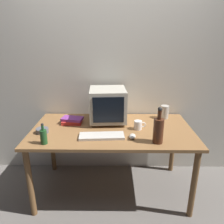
{
  "coord_description": "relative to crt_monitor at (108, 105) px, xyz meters",
  "views": [
    {
      "loc": [
        0.02,
        -2.04,
        1.66
      ],
      "look_at": [
        0.0,
        0.0,
        0.93
      ],
      "focal_mm": 34.76,
      "sensor_mm": 36.0,
      "label": 1
    }
  ],
  "objects": [
    {
      "name": "bottle_tall",
      "position": [
        0.46,
        -0.49,
        -0.07
      ],
      "size": [
        0.09,
        0.09,
        0.33
      ],
      "color": "#472314",
      "rests_on": "desk"
    },
    {
      "name": "cd_spindle",
      "position": [
        -0.64,
        -0.3,
        -0.17
      ],
      "size": [
        0.12,
        0.12,
        0.04
      ],
      "primitive_type": "cylinder",
      "color": "#595B66",
      "rests_on": "desk"
    },
    {
      "name": "crt_monitor",
      "position": [
        0.0,
        0.0,
        0.0
      ],
      "size": [
        0.4,
        0.41,
        0.37
      ],
      "color": "#B2AD9E",
      "rests_on": "desk"
    },
    {
      "name": "bottle_short",
      "position": [
        -0.55,
        -0.53,
        -0.12
      ],
      "size": [
        0.06,
        0.06,
        0.19
      ],
      "color": "#1E4C23",
      "rests_on": "desk"
    },
    {
      "name": "computer_mouse",
      "position": [
        0.24,
        -0.41,
        -0.17
      ],
      "size": [
        0.08,
        0.11,
        0.04
      ],
      "primitive_type": "ellipsoid",
      "rotation": [
        0.0,
        0.0,
        -0.16
      ],
      "color": "beige",
      "rests_on": "desk"
    },
    {
      "name": "metal_canister",
      "position": [
        0.65,
        0.11,
        -0.12
      ],
      "size": [
        0.09,
        0.09,
        0.15
      ],
      "primitive_type": "cylinder",
      "color": "#B7B2A8",
      "rests_on": "desk"
    },
    {
      "name": "ground_plane",
      "position": [
        0.05,
        -0.19,
        -0.94
      ],
      "size": [
        6.0,
        6.0,
        0.0
      ],
      "primitive_type": "plane",
      "color": "slate"
    },
    {
      "name": "back_wall",
      "position": [
        0.05,
        0.31,
        0.31
      ],
      "size": [
        4.0,
        0.08,
        2.5
      ],
      "primitive_type": "cube",
      "color": "silver",
      "rests_on": "ground"
    },
    {
      "name": "book_stack",
      "position": [
        -0.39,
        -0.05,
        -0.16
      ],
      "size": [
        0.24,
        0.17,
        0.06
      ],
      "color": "red",
      "rests_on": "desk"
    },
    {
      "name": "keyboard",
      "position": [
        -0.05,
        -0.39,
        -0.18
      ],
      "size": [
        0.43,
        0.18,
        0.02
      ],
      "primitive_type": "cube",
      "rotation": [
        0.0,
        0.0,
        0.07
      ],
      "color": "beige",
      "rests_on": "desk"
    },
    {
      "name": "desk",
      "position": [
        0.05,
        -0.19,
        -0.27
      ],
      "size": [
        1.64,
        0.88,
        0.75
      ],
      "color": "olive",
      "rests_on": "ground"
    },
    {
      "name": "mug",
      "position": [
        0.31,
        -0.2,
        -0.15
      ],
      "size": [
        0.12,
        0.08,
        0.09
      ],
      "color": "white",
      "rests_on": "desk"
    }
  ]
}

